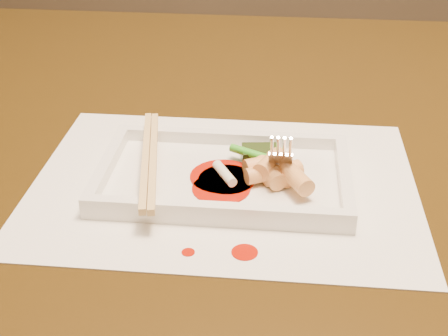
# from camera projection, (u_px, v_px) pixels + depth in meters

# --- Properties ---
(table) EXTENTS (1.40, 0.90, 0.75)m
(table) POSITION_uv_depth(u_px,v_px,m) (235.00, 191.00, 0.83)
(table) COLOR black
(table) RESTS_ON ground
(placemat) EXTENTS (0.40, 0.30, 0.00)m
(placemat) POSITION_uv_depth(u_px,v_px,m) (224.00, 183.00, 0.66)
(placemat) COLOR white
(placemat) RESTS_ON table
(sauce_splatter_a) EXTENTS (0.02, 0.02, 0.00)m
(sauce_splatter_a) POSITION_uv_depth(u_px,v_px,m) (245.00, 252.00, 0.55)
(sauce_splatter_a) COLOR #B01405
(sauce_splatter_a) RESTS_ON placemat
(sauce_splatter_b) EXTENTS (0.01, 0.01, 0.00)m
(sauce_splatter_b) POSITION_uv_depth(u_px,v_px,m) (188.00, 252.00, 0.55)
(sauce_splatter_b) COLOR #B01405
(sauce_splatter_b) RESTS_ON placemat
(plate_base) EXTENTS (0.26, 0.16, 0.01)m
(plate_base) POSITION_uv_depth(u_px,v_px,m) (224.00, 179.00, 0.65)
(plate_base) COLOR white
(plate_base) RESTS_ON placemat
(plate_rim_far) EXTENTS (0.26, 0.01, 0.01)m
(plate_rim_far) POSITION_uv_depth(u_px,v_px,m) (230.00, 137.00, 0.71)
(plate_rim_far) COLOR white
(plate_rim_far) RESTS_ON plate_base
(plate_rim_near) EXTENTS (0.26, 0.01, 0.01)m
(plate_rim_near) POSITION_uv_depth(u_px,v_px,m) (216.00, 211.00, 0.58)
(plate_rim_near) COLOR white
(plate_rim_near) RESTS_ON plate_base
(plate_rim_left) EXTENTS (0.01, 0.14, 0.01)m
(plate_rim_left) POSITION_uv_depth(u_px,v_px,m) (107.00, 164.00, 0.66)
(plate_rim_left) COLOR white
(plate_rim_left) RESTS_ON plate_base
(plate_rim_right) EXTENTS (0.01, 0.14, 0.01)m
(plate_rim_right) POSITION_uv_depth(u_px,v_px,m) (345.00, 177.00, 0.64)
(plate_rim_right) COLOR white
(plate_rim_right) RESTS_ON plate_base
(veg_piece) EXTENTS (0.04, 0.03, 0.01)m
(veg_piece) POSITION_uv_depth(u_px,v_px,m) (260.00, 153.00, 0.68)
(veg_piece) COLOR black
(veg_piece) RESTS_ON plate_base
(scallion_white) EXTENTS (0.03, 0.04, 0.01)m
(scallion_white) POSITION_uv_depth(u_px,v_px,m) (225.00, 173.00, 0.63)
(scallion_white) COLOR #EAEACC
(scallion_white) RESTS_ON plate_base
(scallion_green) EXTENTS (0.08, 0.05, 0.01)m
(scallion_green) POSITION_uv_depth(u_px,v_px,m) (265.00, 158.00, 0.66)
(scallion_green) COLOR #2A9718
(scallion_green) RESTS_ON plate_base
(chopstick_a) EXTENTS (0.04, 0.20, 0.01)m
(chopstick_a) POSITION_uv_depth(u_px,v_px,m) (146.00, 158.00, 0.65)
(chopstick_a) COLOR tan
(chopstick_a) RESTS_ON plate_rim_near
(chopstick_b) EXTENTS (0.04, 0.20, 0.01)m
(chopstick_b) POSITION_uv_depth(u_px,v_px,m) (153.00, 158.00, 0.65)
(chopstick_b) COLOR tan
(chopstick_b) RESTS_ON plate_rim_near
(fork) EXTENTS (0.09, 0.10, 0.14)m
(fork) POSITION_uv_depth(u_px,v_px,m) (295.00, 107.00, 0.62)
(fork) COLOR silver
(fork) RESTS_ON plate_base
(sauce_blob_0) EXTENTS (0.06, 0.06, 0.00)m
(sauce_blob_0) POSITION_uv_depth(u_px,v_px,m) (227.00, 180.00, 0.64)
(sauce_blob_0) COLOR #B01405
(sauce_blob_0) RESTS_ON plate_base
(sauce_blob_1) EXTENTS (0.07, 0.07, 0.00)m
(sauce_blob_1) POSITION_uv_depth(u_px,v_px,m) (223.00, 176.00, 0.65)
(sauce_blob_1) COLOR #B01405
(sauce_blob_1) RESTS_ON plate_base
(sauce_blob_2) EXTENTS (0.06, 0.06, 0.00)m
(sauce_blob_2) POSITION_uv_depth(u_px,v_px,m) (221.00, 188.00, 0.63)
(sauce_blob_2) COLOR #B01405
(sauce_blob_2) RESTS_ON plate_base
(rice_cake_0) EXTENTS (0.05, 0.03, 0.02)m
(rice_cake_0) POSITION_uv_depth(u_px,v_px,m) (266.00, 173.00, 0.64)
(rice_cake_0) COLOR #F8C373
(rice_cake_0) RESTS_ON plate_base
(rice_cake_1) EXTENTS (0.04, 0.05, 0.02)m
(rice_cake_1) POSITION_uv_depth(u_px,v_px,m) (270.00, 173.00, 0.64)
(rice_cake_1) COLOR #F8C373
(rice_cake_1) RESTS_ON plate_base
(rice_cake_2) EXTENTS (0.04, 0.05, 0.02)m
(rice_cake_2) POSITION_uv_depth(u_px,v_px,m) (294.00, 177.00, 0.62)
(rice_cake_2) COLOR #F8C373
(rice_cake_2) RESTS_ON plate_base
(rice_cake_3) EXTENTS (0.03, 0.05, 0.02)m
(rice_cake_3) POSITION_uv_depth(u_px,v_px,m) (281.00, 168.00, 0.64)
(rice_cake_3) COLOR #F8C373
(rice_cake_3) RESTS_ON plate_base
(rice_cake_4) EXTENTS (0.05, 0.04, 0.02)m
(rice_cake_4) POSITION_uv_depth(u_px,v_px,m) (267.00, 164.00, 0.65)
(rice_cake_4) COLOR #F8C373
(rice_cake_4) RESTS_ON plate_base
(rice_cake_5) EXTENTS (0.04, 0.05, 0.02)m
(rice_cake_5) POSITION_uv_depth(u_px,v_px,m) (270.00, 164.00, 0.64)
(rice_cake_5) COLOR #F8C373
(rice_cake_5) RESTS_ON plate_base
(rice_cake_6) EXTENTS (0.04, 0.04, 0.02)m
(rice_cake_6) POSITION_uv_depth(u_px,v_px,m) (282.00, 173.00, 0.64)
(rice_cake_6) COLOR #F8C373
(rice_cake_6) RESTS_ON plate_base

